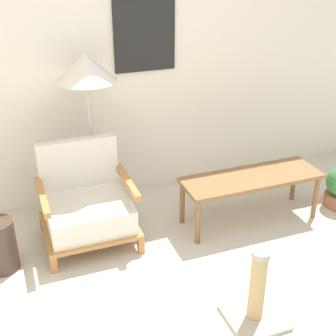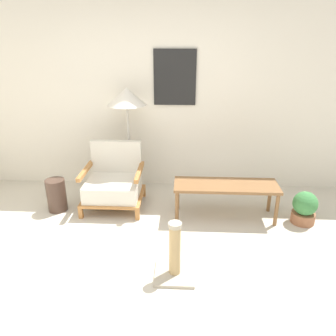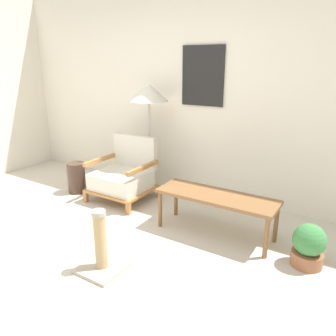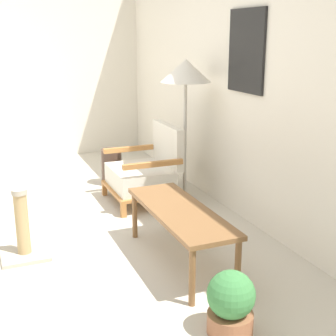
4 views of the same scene
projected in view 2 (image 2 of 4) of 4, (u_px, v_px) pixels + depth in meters
ground_plane at (144, 287)px, 2.89m from camera, size 14.00×14.00×0.00m
wall_back at (161, 92)px, 4.44m from camera, size 8.00×0.09×2.70m
armchair at (114, 183)px, 4.18m from camera, size 0.74×0.67×0.80m
floor_lamp at (127, 101)px, 4.16m from camera, size 0.50×0.50×1.46m
coffee_table at (226, 188)px, 3.88m from camera, size 1.23×0.41×0.44m
vase at (56, 195)px, 4.10m from camera, size 0.24×0.24×0.41m
potted_plant at (305, 208)px, 3.83m from camera, size 0.28×0.28×0.39m
scratching_post at (175, 258)px, 2.97m from camera, size 0.37×0.37×0.56m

